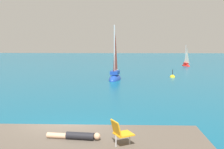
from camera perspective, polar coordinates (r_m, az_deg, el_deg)
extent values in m
plane|color=#0F5675|center=(11.38, -9.27, -13.45)|extent=(160.00, 160.00, 0.00)
cube|color=#574346|center=(11.19, -12.38, -13.89)|extent=(0.86, 1.05, 0.73)
cube|color=brown|center=(11.06, 12.07, -14.14)|extent=(1.53, 1.63, 0.84)
ellipsoid|color=#193D99|center=(27.81, 0.63, -1.10)|extent=(1.67, 3.40, 1.12)
cube|color=#193D99|center=(27.71, 0.63, 0.42)|extent=(1.02, 1.54, 0.37)
cylinder|color=#B7B7BC|center=(27.24, 0.51, 5.28)|extent=(0.12, 0.12, 5.09)
cylinder|color=#B2B2B7|center=(28.39, 0.92, 0.93)|extent=(0.45, 2.02, 0.10)
pyramid|color=#DB4C38|center=(27.80, 0.75, 4.90)|extent=(0.35, 1.61, 3.87)
ellipsoid|color=red|center=(44.66, 15.55, 1.76)|extent=(1.32, 2.07, 0.67)
cube|color=red|center=(44.62, 15.57, 2.33)|extent=(0.74, 0.97, 0.22)
cylinder|color=#B7B7BC|center=(44.68, 15.50, 4.16)|extent=(0.07, 0.07, 3.06)
cylinder|color=#B2B2B7|center=(44.26, 15.89, 2.42)|extent=(0.48, 1.17, 0.06)
pyramid|color=silver|center=(44.41, 15.74, 3.98)|extent=(0.38, 0.93, 2.33)
cylinder|color=black|center=(8.76, -6.85, -12.93)|extent=(0.92, 0.34, 0.24)
cylinder|color=tan|center=(8.99, -11.57, -12.70)|extent=(0.72, 0.26, 0.18)
sphere|color=tan|center=(8.63, -3.23, -13.07)|extent=(0.22, 0.22, 0.22)
cube|color=orange|center=(8.19, 2.52, -12.62)|extent=(0.68, 0.67, 0.04)
cube|color=orange|center=(8.01, 0.86, -11.39)|extent=(0.36, 0.49, 0.45)
cylinder|color=silver|center=(8.35, 3.81, -13.52)|extent=(0.04, 0.04, 0.35)
cylinder|color=silver|center=(8.14, 0.86, -14.06)|extent=(0.04, 0.04, 0.35)
sphere|color=yellow|center=(30.37, 12.82, -0.58)|extent=(0.56, 0.56, 0.56)
cylinder|color=black|center=(30.31, 12.85, 0.45)|extent=(0.06, 0.06, 0.60)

